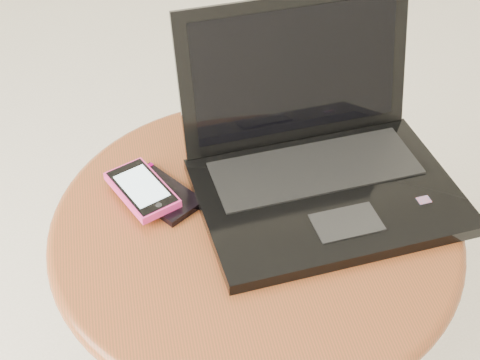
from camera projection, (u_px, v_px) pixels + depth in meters
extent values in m
cylinder|color=#5E3316|center=(253.00, 318.00, 1.15)|extent=(0.10, 0.10, 0.43)
cylinder|color=brown|center=(255.00, 225.00, 0.99)|extent=(0.58, 0.58, 0.03)
torus|color=brown|center=(255.00, 225.00, 0.99)|extent=(0.61, 0.61, 0.03)
cube|color=black|center=(328.00, 196.00, 1.01)|extent=(0.40, 0.30, 0.02)
cube|color=black|center=(315.00, 168.00, 1.04)|extent=(0.33, 0.14, 0.00)
cube|color=black|center=(347.00, 222.00, 0.95)|extent=(0.10, 0.07, 0.00)
cube|color=red|center=(424.00, 200.00, 0.98)|extent=(0.02, 0.02, 0.00)
cube|color=black|center=(296.00, 70.00, 1.04)|extent=(0.38, 0.09, 0.23)
cube|color=black|center=(297.00, 71.00, 1.03)|extent=(0.33, 0.07, 0.19)
cube|color=black|center=(161.00, 194.00, 1.02)|extent=(0.13, 0.14, 0.01)
cube|color=#BE0080|center=(136.00, 173.00, 1.04)|extent=(0.06, 0.04, 0.00)
cube|color=#ED3089|center=(142.00, 190.00, 1.00)|extent=(0.11, 0.14, 0.01)
cube|color=black|center=(141.00, 186.00, 1.00)|extent=(0.10, 0.13, 0.00)
cube|color=silver|center=(141.00, 186.00, 1.00)|extent=(0.08, 0.10, 0.00)
cylinder|color=black|center=(159.00, 205.00, 0.97)|extent=(0.01, 0.01, 0.00)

